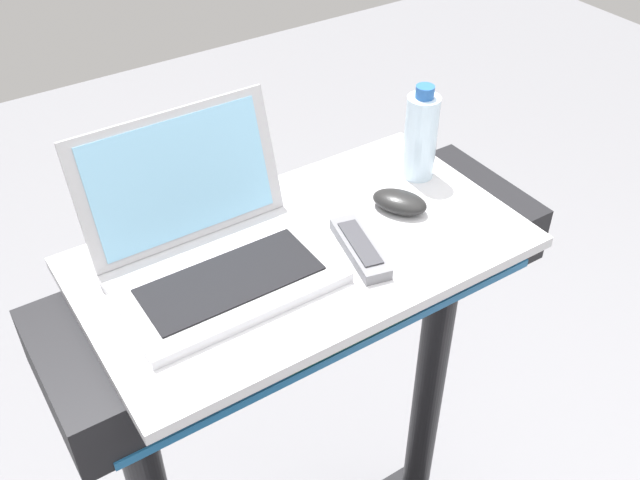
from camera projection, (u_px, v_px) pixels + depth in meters
desk_board at (304, 252)px, 1.22m from camera, size 0.74×0.42×0.02m
laptop at (211, 245)px, 1.15m from camera, size 0.34×0.28×0.23m
computer_mouse at (400, 202)px, 1.29m from camera, size 0.10×0.12×0.03m
water_bottle at (421, 136)px, 1.33m from camera, size 0.06×0.06×0.18m
tv_remote at (360, 248)px, 1.20m from camera, size 0.08×0.17×0.02m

